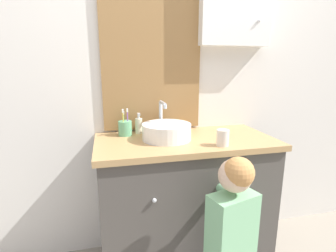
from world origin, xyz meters
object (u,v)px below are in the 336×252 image
at_px(child_figure, 231,233).
at_px(sink_basin, 167,131).
at_px(drinking_cup, 223,138).
at_px(soap_dispenser, 139,125).
at_px(toothbrush_holder, 125,128).

bearing_deg(child_figure, sink_basin, 114.59).
relative_size(sink_basin, drinking_cup, 3.79).
height_order(soap_dispenser, child_figure, soap_dispenser).
bearing_deg(toothbrush_holder, sink_basin, -30.49).
height_order(sink_basin, drinking_cup, sink_basin).
xyz_separation_m(sink_basin, child_figure, (0.22, -0.48, -0.42)).
relative_size(sink_basin, child_figure, 0.38).
bearing_deg(soap_dispenser, toothbrush_holder, -160.91).
xyz_separation_m(toothbrush_holder, child_figure, (0.46, -0.62, -0.42)).
distance_m(child_figure, drinking_cup, 0.50).
relative_size(soap_dispenser, drinking_cup, 1.48).
bearing_deg(toothbrush_holder, soap_dispenser, 19.09).
height_order(sink_basin, child_figure, sink_basin).
distance_m(toothbrush_holder, drinking_cup, 0.63).
bearing_deg(sink_basin, child_figure, -65.41).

